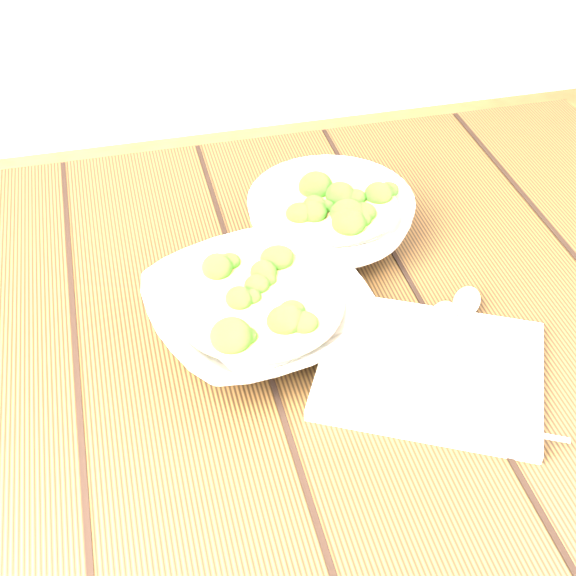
% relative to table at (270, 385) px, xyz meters
% --- Properties ---
extents(table, '(1.20, 0.80, 0.75)m').
position_rel_table_xyz_m(table, '(0.00, 0.00, 0.00)').
color(table, '#33210E').
rests_on(table, ground).
extents(soup_bowl_front, '(0.29, 0.29, 0.07)m').
position_rel_table_xyz_m(soup_bowl_front, '(-0.02, -0.03, 0.15)').
color(soup_bowl_front, silver).
rests_on(soup_bowl_front, table).
extents(soup_bowl_back, '(0.27, 0.27, 0.08)m').
position_rel_table_xyz_m(soup_bowl_back, '(0.11, 0.12, 0.16)').
color(soup_bowl_back, silver).
rests_on(soup_bowl_back, table).
extents(trivet, '(0.14, 0.14, 0.03)m').
position_rel_table_xyz_m(trivet, '(0.03, 0.07, 0.13)').
color(trivet, black).
rests_on(trivet, table).
extents(napkin, '(0.29, 0.28, 0.01)m').
position_rel_table_xyz_m(napkin, '(0.15, -0.13, 0.13)').
color(napkin, beige).
rests_on(napkin, table).
extents(spoon_left, '(0.13, 0.16, 0.01)m').
position_rel_table_xyz_m(spoon_left, '(0.16, -0.10, 0.14)').
color(spoon_left, '#B3AB9D').
rests_on(spoon_left, napkin).
extents(spoon_right, '(0.13, 0.17, 0.01)m').
position_rel_table_xyz_m(spoon_right, '(0.20, -0.08, 0.14)').
color(spoon_right, '#B3AB9D').
rests_on(spoon_right, napkin).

